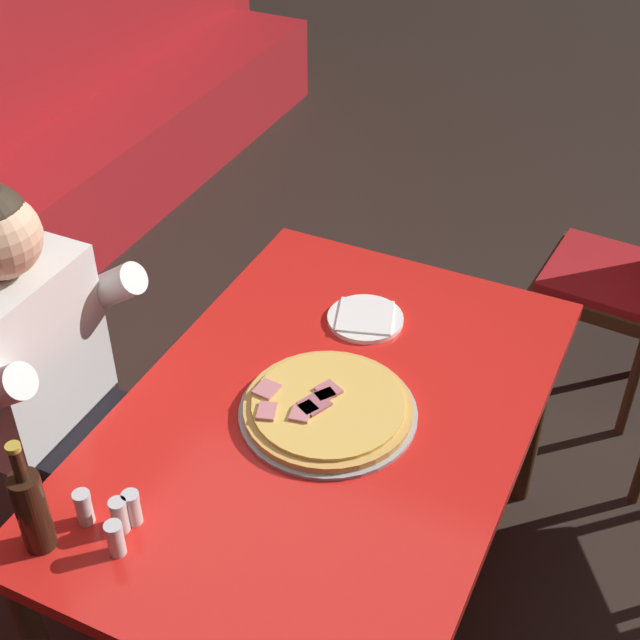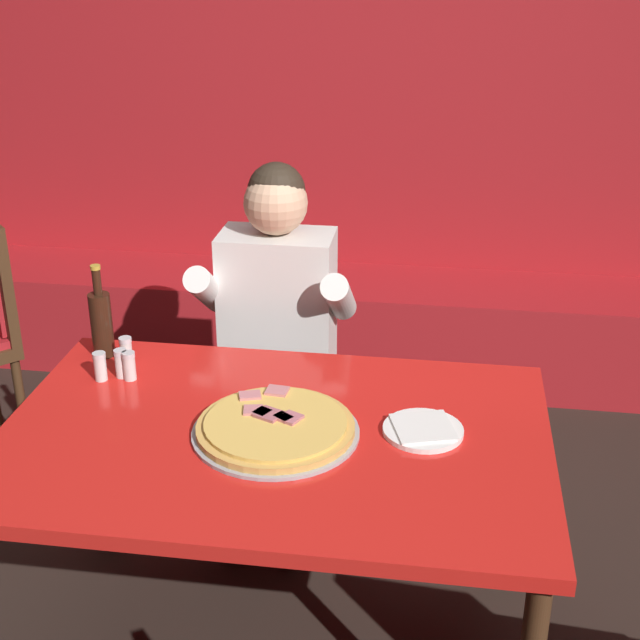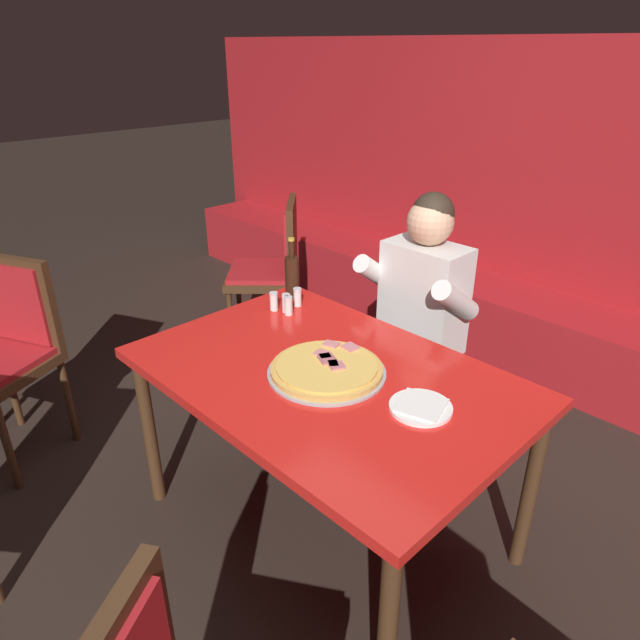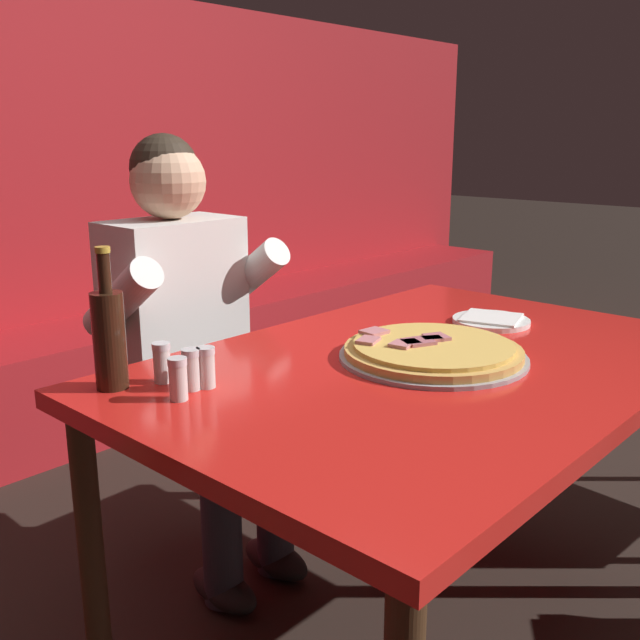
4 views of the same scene
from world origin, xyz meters
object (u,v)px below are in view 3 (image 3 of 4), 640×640
object	(u,v)px
pizza	(327,369)
dining_chair_near_left	(274,264)
shaker_parmesan	(288,307)
diner_seated_blue_shirt	(412,317)
shaker_red_pepper_flakes	(274,302)
dining_chair_side_aisle	(5,344)
main_dining_table	(327,389)
beer_bottle	(292,275)
shaker_black_pepper	(297,298)
plate_white_paper	(421,407)
shaker_oregano	(286,304)

from	to	relation	value
pizza	dining_chair_near_left	distance (m)	1.68
shaker_parmesan	diner_seated_blue_shirt	size ratio (longest dim) A/B	0.07
shaker_red_pepper_flakes	dining_chair_side_aisle	distance (m)	1.29
main_dining_table	beer_bottle	size ratio (longest dim) A/B	4.90
beer_bottle	dining_chair_near_left	world-z (taller)	beer_bottle
main_dining_table	shaker_black_pepper	distance (m)	0.61
main_dining_table	pizza	distance (m)	0.09
plate_white_paper	diner_seated_blue_shirt	xyz separation A→B (m)	(-0.52, 0.64, -0.07)
beer_bottle	dining_chair_near_left	distance (m)	1.00
main_dining_table	beer_bottle	xyz separation A→B (m)	(-0.60, 0.37, 0.19)
main_dining_table	shaker_red_pepper_flakes	bearing A→B (deg)	158.94
plate_white_paper	shaker_parmesan	world-z (taller)	shaker_parmesan
shaker_oregano	dining_chair_near_left	xyz separation A→B (m)	(-0.89, 0.67, -0.22)
shaker_red_pepper_flakes	dining_chair_near_left	xyz separation A→B (m)	(-0.84, 0.70, -0.22)
pizza	diner_seated_blue_shirt	distance (m)	0.72
shaker_black_pepper	shaker_parmesan	size ratio (longest dim) A/B	1.00
dining_chair_side_aisle	dining_chair_near_left	distance (m)	1.60
plate_white_paper	shaker_black_pepper	distance (m)	0.93
dining_chair_near_left	pizza	bearing A→B (deg)	-33.30
shaker_parmesan	diner_seated_blue_shirt	bearing A→B (deg)	55.15
pizza	shaker_black_pepper	bearing A→B (deg)	147.66
dining_chair_near_left	shaker_red_pepper_flakes	bearing A→B (deg)	-39.76
main_dining_table	shaker_oregano	xyz separation A→B (m)	(-0.50, 0.24, 0.11)
pizza	dining_chair_side_aisle	bearing A→B (deg)	-154.98
beer_bottle	shaker_red_pepper_flakes	distance (m)	0.18
shaker_black_pepper	diner_seated_blue_shirt	distance (m)	0.54
pizza	dining_chair_near_left	size ratio (longest dim) A/B	0.44
dining_chair_side_aisle	dining_chair_near_left	size ratio (longest dim) A/B	0.99
plate_white_paper	shaker_oregano	xyz separation A→B (m)	(-0.88, 0.19, 0.03)
shaker_black_pepper	dining_chair_near_left	size ratio (longest dim) A/B	0.09
shaker_oregano	dining_chair_near_left	bearing A→B (deg)	143.08
beer_bottle	shaker_parmesan	bearing A→B (deg)	-47.00
diner_seated_blue_shirt	shaker_parmesan	bearing A→B (deg)	-124.85
beer_bottle	shaker_oregano	world-z (taller)	beer_bottle
plate_white_paper	shaker_parmesan	bearing A→B (deg)	168.48
plate_white_paper	shaker_red_pepper_flakes	distance (m)	0.95
shaker_black_pepper	shaker_parmesan	world-z (taller)	same
diner_seated_blue_shirt	plate_white_paper	bearing A→B (deg)	-50.94
shaker_black_pepper	diner_seated_blue_shirt	size ratio (longest dim) A/B	0.07
shaker_red_pepper_flakes	shaker_parmesan	bearing A→B (deg)	10.77
pizza	dining_chair_side_aisle	world-z (taller)	dining_chair_side_aisle
beer_bottle	shaker_red_pepper_flakes	bearing A→B (deg)	-72.34
main_dining_table	dining_chair_side_aisle	xyz separation A→B (m)	(-1.45, -0.69, -0.11)
shaker_parmesan	diner_seated_blue_shirt	distance (m)	0.58
shaker_oregano	diner_seated_blue_shirt	size ratio (longest dim) A/B	0.07
shaker_red_pepper_flakes	plate_white_paper	bearing A→B (deg)	-9.61
pizza	diner_seated_blue_shirt	xyz separation A→B (m)	(-0.15, 0.71, -0.08)
shaker_parmesan	shaker_black_pepper	bearing A→B (deg)	114.65
main_dining_table	pizza	bearing A→B (deg)	-45.44
shaker_black_pepper	shaker_red_pepper_flakes	bearing A→B (deg)	-109.83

